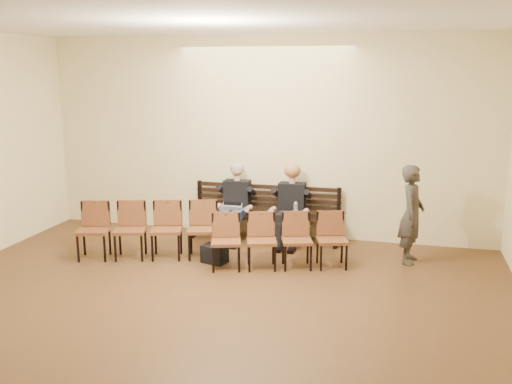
% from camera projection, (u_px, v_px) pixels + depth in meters
% --- Properties ---
extents(ground, '(10.00, 10.00, 0.00)m').
position_uv_depth(ground, '(147.00, 374.00, 5.62)').
color(ground, '#52331C').
rests_on(ground, ground).
extents(room_walls, '(8.02, 10.01, 3.51)m').
position_uv_depth(room_walls, '(170.00, 109.00, 5.82)').
color(room_walls, beige).
rests_on(room_walls, ground).
extents(bench, '(2.60, 0.90, 0.45)m').
position_uv_depth(bench, '(264.00, 227.00, 9.95)').
color(bench, black).
rests_on(bench, ground).
extents(seated_man, '(0.55, 0.77, 1.33)m').
position_uv_depth(seated_man, '(236.00, 202.00, 9.86)').
color(seated_man, black).
rests_on(seated_man, ground).
extents(seated_woman, '(0.56, 0.77, 1.29)m').
position_uv_depth(seated_woman, '(291.00, 207.00, 9.63)').
color(seated_woman, black).
rests_on(seated_woman, ground).
extents(laptop, '(0.41, 0.35, 0.25)m').
position_uv_depth(laptop, '(230.00, 209.00, 9.74)').
color(laptop, silver).
rests_on(laptop, bench).
extents(water_bottle, '(0.08, 0.08, 0.22)m').
position_uv_depth(water_bottle, '(296.00, 217.00, 9.33)').
color(water_bottle, silver).
rests_on(water_bottle, bench).
extents(bag, '(0.43, 0.35, 0.27)m').
position_uv_depth(bag, '(215.00, 254.00, 8.79)').
color(bag, black).
rests_on(bag, ground).
extents(passerby, '(0.51, 0.69, 1.75)m').
position_uv_depth(passerby, '(412.00, 207.00, 8.65)').
color(passerby, '#37322D').
rests_on(passerby, ground).
extents(chair_row_front, '(2.07, 1.03, 0.83)m').
position_uv_depth(chair_row_front, '(279.00, 241.00, 8.50)').
color(chair_row_front, brown).
rests_on(chair_row_front, ground).
extents(chair_row_back, '(2.23, 1.07, 0.90)m').
position_uv_depth(chair_row_back, '(148.00, 230.00, 8.94)').
color(chair_row_back, brown).
rests_on(chair_row_back, ground).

